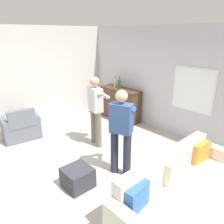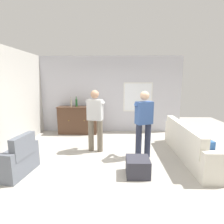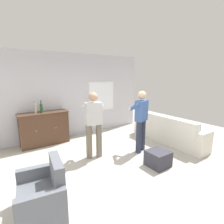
{
  "view_description": "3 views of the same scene",
  "coord_description": "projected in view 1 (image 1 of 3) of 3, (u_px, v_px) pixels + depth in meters",
  "views": [
    {
      "loc": [
        3.45,
        -2.28,
        2.6
      ],
      "look_at": [
        0.3,
        0.6,
        1.05
      ],
      "focal_mm": 35.0,
      "sensor_mm": 36.0,
      "label": 1
    },
    {
      "loc": [
        0.19,
        -3.89,
        1.95
      ],
      "look_at": [
        0.09,
        0.48,
        1.14
      ],
      "focal_mm": 28.0,
      "sensor_mm": 36.0,
      "label": 2
    },
    {
      "loc": [
        -2.35,
        -3.05,
        2.09
      ],
      "look_at": [
        0.08,
        0.53,
        1.17
      ],
      "focal_mm": 28.0,
      "sensor_mm": 36.0,
      "label": 3
    }
  ],
  "objects": [
    {
      "name": "bottle_wine_green",
      "position": [
        120.0,
        84.0,
        6.67
      ],
      "size": [
        0.08,
        0.08,
        0.36
      ],
      "color": "#1E4C23",
      "rests_on": "sideboard_cabinet"
    },
    {
      "name": "armchair",
      "position": [
        21.0,
        128.0,
        5.62
      ],
      "size": [
        0.76,
        0.96,
        0.85
      ],
      "color": "slate",
      "rests_on": "ground"
    },
    {
      "name": "sideboard_cabinet",
      "position": [
        120.0,
        104.0,
        6.85
      ],
      "size": [
        1.42,
        0.49,
        1.0
      ],
      "color": "#472D1E",
      "rests_on": "ground"
    },
    {
      "name": "bottle_liquor_amber",
      "position": [
        114.0,
        83.0,
        6.75
      ],
      "size": [
        0.06,
        0.06,
        0.35
      ],
      "color": "gray",
      "rests_on": "sideboard_cabinet"
    },
    {
      "name": "couch",
      "position": [
        174.0,
        186.0,
        3.42
      ],
      "size": [
        0.57,
        2.53,
        0.86
      ],
      "color": "silver",
      "rests_on": "ground"
    },
    {
      "name": "ottoman",
      "position": [
        78.0,
        177.0,
        3.88
      ],
      "size": [
        0.47,
        0.47,
        0.36
      ],
      "primitive_type": "cube",
      "color": "#33333D",
      "rests_on": "ground"
    },
    {
      "name": "person_standing_right",
      "position": [
        121.0,
        129.0,
        4.0
      ],
      "size": [
        0.51,
        0.52,
        1.68
      ],
      "color": "#282D42",
      "rests_on": "ground"
    },
    {
      "name": "person_standing_left",
      "position": [
        96.0,
        108.0,
        5.11
      ],
      "size": [
        0.54,
        0.51,
        1.68
      ],
      "color": "#6B6051",
      "rests_on": "ground"
    },
    {
      "name": "wall_back_with_window",
      "position": [
        161.0,
        80.0,
        5.92
      ],
      "size": [
        5.2,
        0.15,
        2.8
      ],
      "color": "silver",
      "rests_on": "ground"
    },
    {
      "name": "wall_side_left",
      "position": [
        25.0,
        78.0,
        6.1
      ],
      "size": [
        0.12,
        5.2,
        2.8
      ],
      "primitive_type": "cube",
      "color": "beige",
      "rests_on": "ground"
    },
    {
      "name": "ground",
      "position": [
        82.0,
        160.0,
        4.73
      ],
      "size": [
        10.4,
        10.4,
        0.0
      ],
      "primitive_type": "plane",
      "color": "#B2ADA3"
    }
  ]
}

